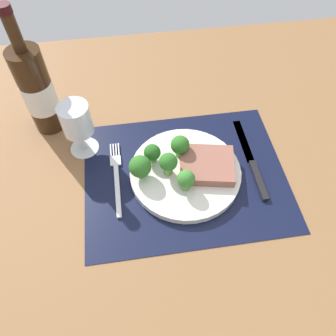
{
  "coord_description": "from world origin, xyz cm",
  "views": [
    {
      "loc": [
        -9.66,
        -40.16,
        59.92
      ],
      "look_at": [
        -3.58,
        1.16,
        1.9
      ],
      "focal_mm": 35.61,
      "sensor_mm": 36.0,
      "label": 1
    }
  ],
  "objects_px": {
    "steak": "(207,165)",
    "fork": "(117,177)",
    "wine_glass": "(77,122)",
    "plate": "(185,173)",
    "knife": "(253,164)",
    "wine_bottle": "(38,91)"
  },
  "relations": [
    {
      "from": "plate",
      "to": "steak",
      "type": "bearing_deg",
      "value": -0.94
    },
    {
      "from": "fork",
      "to": "wine_bottle",
      "type": "bearing_deg",
      "value": 130.3
    },
    {
      "from": "steak",
      "to": "knife",
      "type": "distance_m",
      "value": 0.11
    },
    {
      "from": "plate",
      "to": "knife",
      "type": "relative_size",
      "value": 1.04
    },
    {
      "from": "wine_glass",
      "to": "fork",
      "type": "bearing_deg",
      "value": -54.17
    },
    {
      "from": "steak",
      "to": "fork",
      "type": "xyz_separation_m",
      "value": [
        -0.19,
        0.01,
        -0.02
      ]
    },
    {
      "from": "wine_bottle",
      "to": "plate",
      "type": "bearing_deg",
      "value": -33.48
    },
    {
      "from": "knife",
      "to": "fork",
      "type": "bearing_deg",
      "value": 179.8
    },
    {
      "from": "steak",
      "to": "wine_glass",
      "type": "height_order",
      "value": "wine_glass"
    },
    {
      "from": "knife",
      "to": "wine_glass",
      "type": "relative_size",
      "value": 1.77
    },
    {
      "from": "plate",
      "to": "knife",
      "type": "height_order",
      "value": "plate"
    },
    {
      "from": "knife",
      "to": "wine_bottle",
      "type": "distance_m",
      "value": 0.5
    },
    {
      "from": "steak",
      "to": "wine_bottle",
      "type": "height_order",
      "value": "wine_bottle"
    },
    {
      "from": "fork",
      "to": "knife",
      "type": "height_order",
      "value": "knife"
    },
    {
      "from": "steak",
      "to": "knife",
      "type": "height_order",
      "value": "steak"
    },
    {
      "from": "knife",
      "to": "wine_glass",
      "type": "height_order",
      "value": "wine_glass"
    },
    {
      "from": "knife",
      "to": "wine_glass",
      "type": "bearing_deg",
      "value": 165.78
    },
    {
      "from": "knife",
      "to": "wine_glass",
      "type": "xyz_separation_m",
      "value": [
        -0.37,
        0.1,
        0.08
      ]
    },
    {
      "from": "plate",
      "to": "knife",
      "type": "xyz_separation_m",
      "value": [
        0.15,
        0.01,
        -0.0
      ]
    },
    {
      "from": "plate",
      "to": "fork",
      "type": "relative_size",
      "value": 1.24
    },
    {
      "from": "fork",
      "to": "wine_bottle",
      "type": "relative_size",
      "value": 0.64
    },
    {
      "from": "knife",
      "to": "wine_bottle",
      "type": "relative_size",
      "value": 0.77
    }
  ]
}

